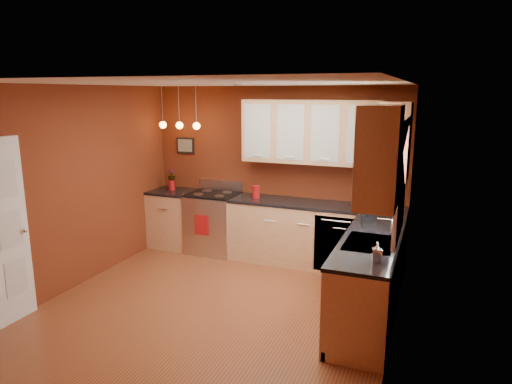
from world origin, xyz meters
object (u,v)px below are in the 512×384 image
at_px(gas_range, 214,222).
at_px(coffee_maker, 370,198).
at_px(soap_pump, 377,252).
at_px(red_canister, 256,192).
at_px(sink, 369,245).

relative_size(gas_range, coffee_maker, 4.11).
bearing_deg(gas_range, coffee_maker, 1.31).
xyz_separation_m(gas_range, soap_pump, (2.76, -2.05, 0.56)).
xyz_separation_m(red_canister, coffee_maker, (1.67, 0.06, 0.03)).
bearing_deg(soap_pump, gas_range, 143.40).
relative_size(gas_range, red_canister, 5.91).
bearing_deg(red_canister, gas_range, 179.56).
bearing_deg(sink, coffee_maker, 98.12).
bearing_deg(coffee_maker, soap_pump, -101.78).
distance_m(sink, red_canister, 2.41).
bearing_deg(gas_range, red_canister, -0.44).
bearing_deg(gas_range, soap_pump, -36.60).
height_order(coffee_maker, soap_pump, coffee_maker).
distance_m(red_canister, coffee_maker, 1.67).
bearing_deg(gas_range, sink, -29.78).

